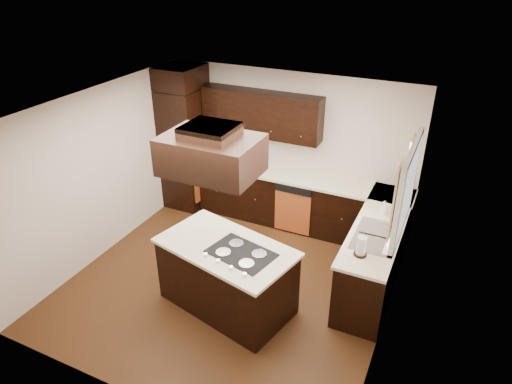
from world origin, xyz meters
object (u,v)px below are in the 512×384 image
Objects in this scene: island at (227,277)px; spice_rack at (238,158)px; oven_column at (186,148)px; range_hood at (211,155)px.

island is 2.45m from spice_rack.
oven_column is 6.48× the size of spice_rack.
oven_column is at bearing 129.74° from range_hood.
island is at bearing -90.98° from spice_rack.
oven_column reaches higher than spice_rack.
oven_column is 3.13m from range_hood.
spice_rack is at bearing 126.76° from island.
spice_rack is (1.01, 0.02, -0.00)m from oven_column.
island is (1.96, -2.15, -0.62)m from oven_column.
oven_column is at bearing 156.86° from spice_rack.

